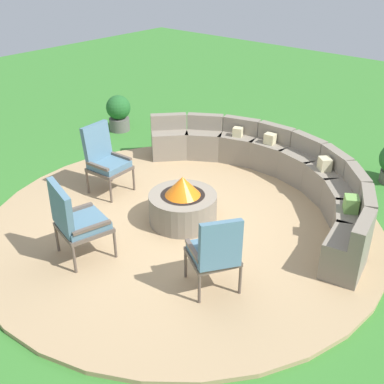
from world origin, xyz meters
The scene contains 8 objects.
ground_plane centered at (0.00, 0.00, 0.00)m, with size 24.00×24.00×0.00m, color #387A2D.
patio_circle centered at (0.00, 0.00, 0.03)m, with size 5.65×5.65×0.06m, color tan.
fire_pit centered at (0.00, 0.00, 0.33)m, with size 0.97×0.97×0.71m.
curved_stone_bench centered at (0.49, 1.70, 0.38)m, with size 4.62×2.46×0.77m.
lounge_chair_front_left centered at (-1.56, -0.09, 0.62)m, with size 0.62×0.58×1.09m.
lounge_chair_front_right centered at (-0.43, -1.50, 0.61)m, with size 0.72×0.72×1.10m.
lounge_chair_back_left centered at (1.27, -0.88, 0.59)m, with size 0.72×0.73×1.00m.
potted_plant_1 centered at (-3.55, 1.95, 0.41)m, with size 0.51×0.51×0.76m.
Camera 1 is at (3.88, -4.32, 3.68)m, focal length 44.26 mm.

